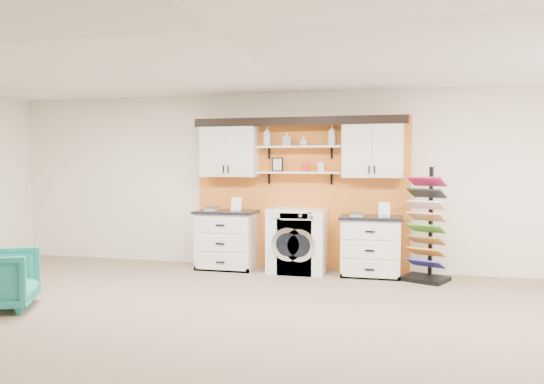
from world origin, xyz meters
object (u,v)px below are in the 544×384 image
(base_cabinet_right, at_px, (371,246))
(dryer, at_px, (303,241))
(base_cabinet_left, at_px, (227,240))
(washer, at_px, (292,240))
(armchair, at_px, (0,280))
(sample_rack, at_px, (426,244))

(base_cabinet_right, height_order, dryer, dryer)
(base_cabinet_left, bearing_deg, washer, -0.18)
(armchair, bearing_deg, dryer, -71.68)
(dryer, relative_size, sample_rack, 0.59)
(dryer, distance_m, armchair, 4.14)
(base_cabinet_right, relative_size, washer, 0.93)
(base_cabinet_left, distance_m, base_cabinet_right, 2.26)
(armchair, bearing_deg, sample_rack, -85.76)
(base_cabinet_left, xyz_separation_m, base_cabinet_right, (2.26, 0.00, -0.02))
(armchair, bearing_deg, base_cabinet_left, -56.93)
(base_cabinet_right, relative_size, dryer, 0.95)
(dryer, distance_m, sample_rack, 1.81)
(base_cabinet_right, xyz_separation_m, dryer, (-1.03, -0.00, 0.04))
(base_cabinet_right, bearing_deg, armchair, -144.56)
(base_cabinet_right, distance_m, washer, 1.19)
(base_cabinet_left, relative_size, dryer, 0.98)
(washer, xyz_separation_m, armchair, (-2.83, -2.86, -0.15))
(base_cabinet_left, bearing_deg, sample_rack, -2.55)
(sample_rack, bearing_deg, dryer, -159.22)
(base_cabinet_right, relative_size, armchair, 1.21)
(base_cabinet_left, xyz_separation_m, dryer, (1.23, -0.00, 0.02))
(dryer, bearing_deg, sample_rack, -4.19)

